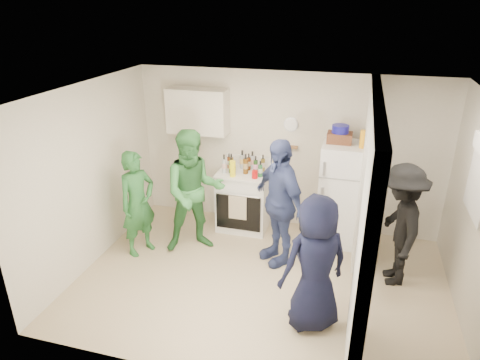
% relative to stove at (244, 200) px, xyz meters
% --- Properties ---
extents(floor, '(4.80, 4.80, 0.00)m').
position_rel_stove_xyz_m(floor, '(0.61, -1.37, -0.48)').
color(floor, tan).
rests_on(floor, ground).
extents(wall_back, '(4.80, 0.00, 4.80)m').
position_rel_stove_xyz_m(wall_back, '(0.61, 0.33, 0.77)').
color(wall_back, silver).
rests_on(wall_back, floor).
extents(wall_front, '(4.80, 0.00, 4.80)m').
position_rel_stove_xyz_m(wall_front, '(0.61, -3.07, 0.77)').
color(wall_front, silver).
rests_on(wall_front, floor).
extents(wall_left, '(0.00, 3.40, 3.40)m').
position_rel_stove_xyz_m(wall_left, '(-1.79, -1.37, 0.77)').
color(wall_left, silver).
rests_on(wall_left, floor).
extents(wall_right, '(0.00, 3.40, 3.40)m').
position_rel_stove_xyz_m(wall_right, '(3.01, -1.37, 0.77)').
color(wall_right, silver).
rests_on(wall_right, floor).
extents(ceiling, '(4.80, 4.80, 0.00)m').
position_rel_stove_xyz_m(ceiling, '(0.61, -1.37, 2.02)').
color(ceiling, white).
rests_on(ceiling, wall_back).
extents(partition_pier_back, '(0.12, 1.20, 2.50)m').
position_rel_stove_xyz_m(partition_pier_back, '(1.81, -0.27, 0.77)').
color(partition_pier_back, silver).
rests_on(partition_pier_back, floor).
extents(partition_pier_front, '(0.12, 1.20, 2.50)m').
position_rel_stove_xyz_m(partition_pier_front, '(1.81, -2.47, 0.77)').
color(partition_pier_front, silver).
rests_on(partition_pier_front, floor).
extents(partition_header, '(0.12, 1.00, 0.40)m').
position_rel_stove_xyz_m(partition_header, '(1.81, -1.37, 1.82)').
color(partition_header, silver).
rests_on(partition_header, partition_pier_back).
extents(stove, '(0.81, 0.68, 0.97)m').
position_rel_stove_xyz_m(stove, '(0.00, 0.00, 0.00)').
color(stove, white).
rests_on(stove, floor).
extents(upper_cabinet, '(0.95, 0.34, 0.70)m').
position_rel_stove_xyz_m(upper_cabinet, '(-0.79, 0.15, 1.37)').
color(upper_cabinet, silver).
rests_on(upper_cabinet, wall_back).
extents(fridge, '(0.64, 0.63, 1.56)m').
position_rel_stove_xyz_m(fridge, '(1.51, -0.03, 0.30)').
color(fridge, white).
rests_on(fridge, floor).
extents(wicker_basket, '(0.35, 0.25, 0.15)m').
position_rel_stove_xyz_m(wicker_basket, '(1.41, 0.02, 1.15)').
color(wicker_basket, brown).
rests_on(wicker_basket, fridge).
extents(blue_bowl, '(0.24, 0.24, 0.11)m').
position_rel_stove_xyz_m(blue_bowl, '(1.41, 0.02, 1.28)').
color(blue_bowl, navy).
rests_on(blue_bowl, wicker_basket).
extents(yellow_cup_stack_top, '(0.09, 0.09, 0.25)m').
position_rel_stove_xyz_m(yellow_cup_stack_top, '(1.73, -0.13, 1.20)').
color(yellow_cup_stack_top, '#FFAC15').
rests_on(yellow_cup_stack_top, fridge).
extents(wall_clock, '(0.22, 0.02, 0.22)m').
position_rel_stove_xyz_m(wall_clock, '(0.66, 0.31, 1.22)').
color(wall_clock, white).
rests_on(wall_clock, wall_back).
extents(spice_shelf, '(0.35, 0.08, 0.03)m').
position_rel_stove_xyz_m(spice_shelf, '(0.61, 0.28, 0.87)').
color(spice_shelf, olive).
rests_on(spice_shelf, wall_back).
extents(nook_window_frame, '(0.04, 0.76, 0.86)m').
position_rel_stove_xyz_m(nook_window_frame, '(2.97, -1.17, 1.17)').
color(nook_window_frame, white).
rests_on(nook_window_frame, wall_right).
extents(yellow_cup_stack_stove, '(0.09, 0.09, 0.25)m').
position_rel_stove_xyz_m(yellow_cup_stack_stove, '(-0.12, -0.22, 0.61)').
color(yellow_cup_stack_stove, '#FDEF15').
rests_on(yellow_cup_stack_stove, stove).
extents(red_cup, '(0.09, 0.09, 0.12)m').
position_rel_stove_xyz_m(red_cup, '(0.22, -0.20, 0.54)').
color(red_cup, '#BC0C0D').
rests_on(red_cup, stove).
extents(person_green_left, '(0.59, 0.68, 1.56)m').
position_rel_stove_xyz_m(person_green_left, '(-1.27, -1.12, 0.30)').
color(person_green_left, '#2C6E2F').
rests_on(person_green_left, floor).
extents(person_green_center, '(1.11, 1.03, 1.83)m').
position_rel_stove_xyz_m(person_green_center, '(-0.52, -0.81, 0.43)').
color(person_green_center, '#3B8740').
rests_on(person_green_center, floor).
extents(person_denim, '(1.05, 1.08, 1.81)m').
position_rel_stove_xyz_m(person_denim, '(0.70, -0.80, 0.42)').
color(person_denim, navy).
rests_on(person_denim, floor).
extents(person_navy, '(0.94, 0.86, 1.61)m').
position_rel_stove_xyz_m(person_navy, '(1.34, -2.00, 0.32)').
color(person_navy, black).
rests_on(person_navy, floor).
extents(person_nook, '(0.73, 1.12, 1.64)m').
position_rel_stove_xyz_m(person_nook, '(2.27, -0.88, 0.34)').
color(person_nook, black).
rests_on(person_nook, floor).
extents(bottle_a, '(0.06, 0.06, 0.24)m').
position_rel_stove_xyz_m(bottle_a, '(-0.28, 0.10, 0.61)').
color(bottle_a, brown).
rests_on(bottle_a, stove).
extents(bottle_b, '(0.08, 0.08, 0.25)m').
position_rel_stove_xyz_m(bottle_b, '(-0.18, -0.08, 0.61)').
color(bottle_b, '#1F5D2E').
rests_on(bottle_b, stove).
extents(bottle_c, '(0.08, 0.08, 0.30)m').
position_rel_stove_xyz_m(bottle_c, '(-0.07, 0.16, 0.63)').
color(bottle_c, '#A1AAAF').
rests_on(bottle_c, stove).
extents(bottle_d, '(0.08, 0.08, 0.32)m').
position_rel_stove_xyz_m(bottle_d, '(0.04, -0.05, 0.64)').
color(bottle_d, '#5D3910').
rests_on(bottle_d, stove).
extents(bottle_e, '(0.07, 0.07, 0.28)m').
position_rel_stove_xyz_m(bottle_e, '(0.09, 0.19, 0.63)').
color(bottle_e, '#ABB7BE').
rests_on(bottle_e, stove).
extents(bottle_f, '(0.07, 0.07, 0.28)m').
position_rel_stove_xyz_m(bottle_f, '(0.18, 0.00, 0.62)').
color(bottle_f, '#1A3E16').
rests_on(bottle_f, stove).
extents(bottle_g, '(0.07, 0.07, 0.27)m').
position_rel_stove_xyz_m(bottle_g, '(0.27, 0.12, 0.62)').
color(bottle_g, olive).
rests_on(bottle_g, stove).
extents(bottle_h, '(0.06, 0.06, 0.30)m').
position_rel_stove_xyz_m(bottle_h, '(-0.29, -0.12, 0.64)').
color(bottle_h, silver).
rests_on(bottle_h, stove).
extents(bottle_i, '(0.06, 0.06, 0.27)m').
position_rel_stove_xyz_m(bottle_i, '(0.05, 0.11, 0.62)').
color(bottle_i, '#5D2D10').
rests_on(bottle_i, stove).
extents(bottle_j, '(0.07, 0.07, 0.25)m').
position_rel_stove_xyz_m(bottle_j, '(0.29, -0.12, 0.61)').
color(bottle_j, '#226432').
rests_on(bottle_j, stove).
extents(bottle_k, '(0.07, 0.07, 0.27)m').
position_rel_stove_xyz_m(bottle_k, '(-0.22, 0.04, 0.62)').
color(bottle_k, brown).
rests_on(bottle_k, stove).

